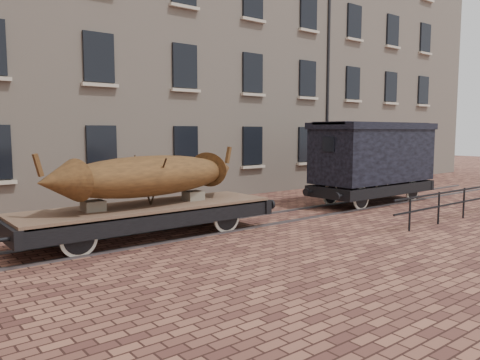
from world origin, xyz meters
TOP-DOWN VIEW (x-y plane):
  - ground at (0.00, 0.00)m, footprint 90.00×90.00m
  - warehouse_cream at (3.00, 9.99)m, footprint 40.00×10.19m
  - rail_track at (0.00, 0.00)m, footprint 30.00×1.52m
  - flatcar_wagon at (-3.33, -0.00)m, footprint 7.70×2.09m
  - iron_boat at (-3.22, 0.00)m, footprint 6.07×2.41m
  - goods_van at (6.54, 0.00)m, footprint 6.17×2.25m

SIDE VIEW (x-z plane):
  - ground at x=0.00m, z-range 0.00..0.00m
  - rail_track at x=0.00m, z-range 0.00..0.06m
  - flatcar_wagon at x=-3.33m, z-range 0.14..1.31m
  - iron_boat at x=-3.22m, z-range 0.94..2.42m
  - goods_van at x=6.54m, z-range 0.40..3.59m
  - warehouse_cream at x=3.00m, z-range 0.00..14.00m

